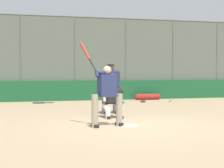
{
  "coord_description": "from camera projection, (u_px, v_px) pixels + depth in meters",
  "views": [
    {
      "loc": [
        2.92,
        9.26,
        1.43
      ],
      "look_at": [
        0.17,
        -1.0,
        1.05
      ],
      "focal_mm": 60.0,
      "sensor_mm": 36.0,
      "label": 1
    }
  ],
  "objects": [
    {
      "name": "catcher_behind_plate",
      "position": [
        113.0,
        98.0,
        11.26
      ],
      "size": [
        0.61,
        0.71,
        1.16
      ],
      "rotation": [
        0.0,
        0.0,
        0.0
      ],
      "color": "silver",
      "rests_on": "ground_plane"
    },
    {
      "name": "padding_wall",
      "position": [
        75.0,
        91.0,
        17.84
      ],
      "size": [
        19.87,
        0.18,
        0.95
      ],
      "primitive_type": "cube",
      "color": "#19512D",
      "rests_on": "ground_plane"
    },
    {
      "name": "ground_plane",
      "position": [
        128.0,
        125.0,
        9.74
      ],
      "size": [
        160.0,
        160.0,
        0.0
      ],
      "primitive_type": "plane",
      "color": "tan"
    },
    {
      "name": "batter_at_plate",
      "position": [
        107.0,
        94.0,
        9.53
      ],
      "size": [
        1.1,
        0.59,
        2.18
      ],
      "rotation": [
        0.0,
        0.0,
        0.21
      ],
      "color": "gray",
      "rests_on": "ground_plane"
    },
    {
      "name": "bleachers_beyond",
      "position": [
        52.0,
        86.0,
        20.48
      ],
      "size": [
        14.19,
        3.05,
        1.8
      ],
      "color": "slate",
      "rests_on": "ground_plane"
    },
    {
      "name": "backstop_fence",
      "position": [
        75.0,
        57.0,
        17.87
      ],
      "size": [
        20.36,
        0.08,
        4.03
      ],
      "color": "#515651",
      "rests_on": "ground_plane"
    },
    {
      "name": "umpire_home",
      "position": [
        111.0,
        87.0,
        12.32
      ],
      "size": [
        0.67,
        0.45,
        1.65
      ],
      "rotation": [
        0.0,
        0.0,
        0.11
      ],
      "color": "#4C4C51",
      "rests_on": "ground_plane"
    },
    {
      "name": "fielding_glove_on_dirt",
      "position": [
        143.0,
        101.0,
        16.87
      ],
      "size": [
        0.28,
        0.21,
        0.1
      ],
      "color": "#56331E",
      "rests_on": "ground_plane"
    },
    {
      "name": "spare_bat_first_base_side",
      "position": [
        123.0,
        102.0,
        16.52
      ],
      "size": [
        0.27,
        0.82,
        0.07
      ],
      "rotation": [
        0.0,
        0.0,
        1.3
      ],
      "color": "black",
      "rests_on": "ground_plane"
    },
    {
      "name": "spare_bat_near_backstop",
      "position": [
        40.0,
        103.0,
        16.26
      ],
      "size": [
        0.89,
        0.16,
        0.07
      ],
      "rotation": [
        0.0,
        0.0,
        6.16
      ],
      "color": "black",
      "rests_on": "ground_plane"
    },
    {
      "name": "spare_bat_third_base_side",
      "position": [
        170.0,
        101.0,
        17.09
      ],
      "size": [
        0.46,
        0.74,
        0.07
      ],
      "rotation": [
        0.0,
        0.0,
        1.04
      ],
      "color": "black",
      "rests_on": "ground_plane"
    },
    {
      "name": "equipment_bag_dugout_side",
      "position": [
        148.0,
        97.0,
        18.32
      ],
      "size": [
        1.34,
        0.29,
        0.29
      ],
      "color": "maroon",
      "rests_on": "ground_plane"
    },
    {
      "name": "home_plate_marker",
      "position": [
        128.0,
        125.0,
        9.74
      ],
      "size": [
        0.43,
        0.43,
        0.01
      ],
      "primitive_type": "cube",
      "color": "white",
      "rests_on": "ground_plane"
    }
  ]
}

